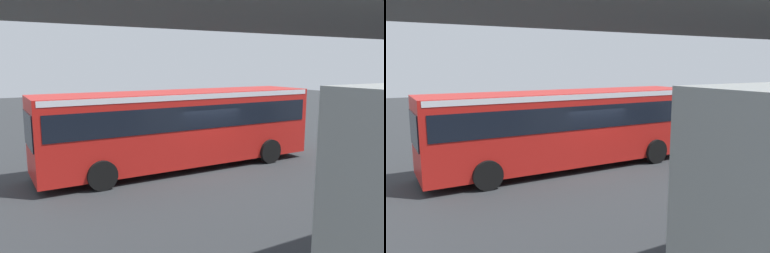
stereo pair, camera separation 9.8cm
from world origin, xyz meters
The scene contains 7 objects.
ground centered at (0.00, 0.00, 0.00)m, with size 80.00×80.00×0.00m, color #2D3033.
city_bus centered at (0.71, -0.65, 1.88)m, with size 11.54×2.85×3.15m.
pedestrian centered at (-5.83, -4.36, 0.89)m, with size 0.38×0.38×1.79m.
traffic_sign centered at (-1.34, -4.80, 1.89)m, with size 0.08×0.60×2.80m.
lane_dash_leftmost centered at (-4.00, -3.10, 0.00)m, with size 2.00×0.20×0.01m, color silver.
lane_dash_left centered at (0.00, -3.10, 0.00)m, with size 2.00×0.20×0.01m, color silver.
lane_dash_centre centered at (4.00, -3.10, 0.00)m, with size 2.00×0.20×0.01m, color silver.
Camera 2 is at (7.74, 12.96, 4.26)m, focal length 35.45 mm.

